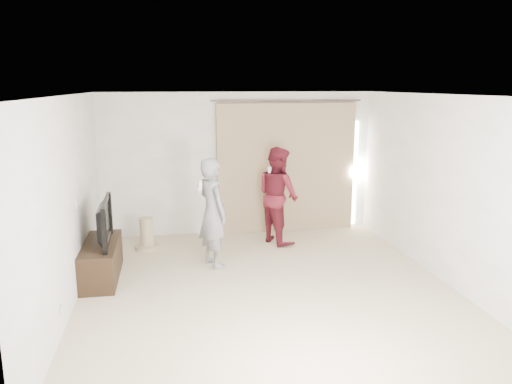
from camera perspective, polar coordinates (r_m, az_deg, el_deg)
floor at (r=6.96m, az=1.26°, el=-10.90°), size 5.50×5.50×0.00m
wall_back at (r=9.22m, az=-2.05°, el=3.28°), size 5.00×0.04×2.60m
wall_left at (r=6.55m, az=-20.66°, el=-1.21°), size 0.04×5.50×2.60m
ceiling at (r=6.40m, az=1.37°, el=11.03°), size 5.00×5.50×0.01m
curtain at (r=9.34m, az=3.58°, el=2.77°), size 2.80×0.11×2.46m
tv_console at (r=7.53m, az=-17.25°, el=-7.50°), size 0.47×1.36×0.52m
tv at (r=7.37m, az=-17.53°, el=-3.28°), size 0.17×1.10×0.63m
scratching_post at (r=8.63m, az=-12.36°, el=-4.99°), size 0.41×0.41×0.55m
person_man at (r=7.55m, az=-4.98°, el=-2.35°), size 0.61×0.72×1.67m
person_woman at (r=8.68m, az=2.54°, el=-0.35°), size 0.91×1.01×1.69m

